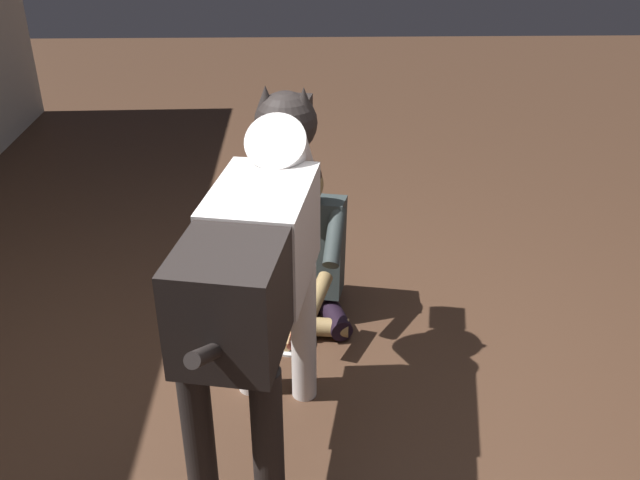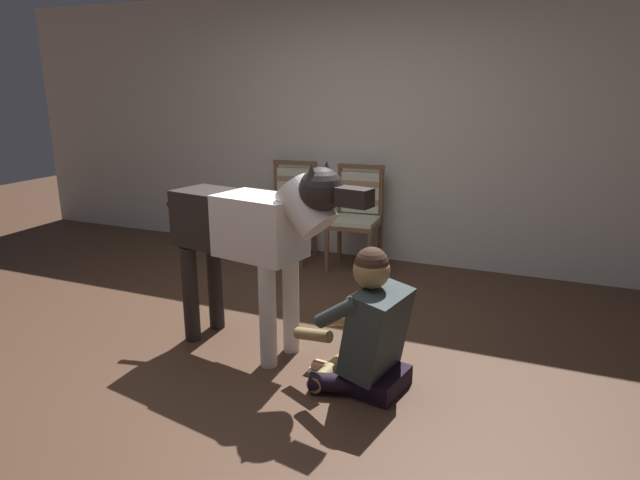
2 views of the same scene
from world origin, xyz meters
TOP-DOWN VIEW (x-y plane):
  - ground_plane at (0.00, 0.00)m, footprint 14.57×14.57m
  - person_sitting_on_floor at (0.84, -0.03)m, footprint 0.70×0.57m
  - large_dog at (0.00, 0.13)m, footprint 1.59×0.50m
  - hot_dog_on_plate at (0.55, 0.03)m, footprint 0.23×0.23m

SIDE VIEW (x-z plane):
  - ground_plane at x=0.00m, z-range 0.00..0.00m
  - hot_dog_on_plate at x=0.55m, z-range 0.00..0.06m
  - person_sitting_on_floor at x=0.84m, z-range -0.08..0.78m
  - large_dog at x=0.00m, z-range 0.18..1.48m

